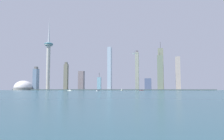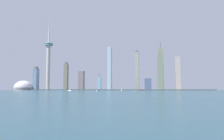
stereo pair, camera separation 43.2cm
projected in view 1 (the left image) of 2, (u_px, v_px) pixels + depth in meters
ground_plane at (51, 92)px, 408.91m from camera, size 6000.00×6000.00×0.00m
waterfront_pier at (107, 90)px, 873.02m from camera, size 799.14×53.89×3.85m
observation_tower at (48, 57)px, 956.06m from camera, size 37.69×37.69×315.19m
stadium_dome at (24, 88)px, 931.38m from camera, size 81.12×81.12×57.92m
skyscraper_0 at (36, 79)px, 939.27m from camera, size 17.80×24.05×99.89m
skyscraper_1 at (137, 71)px, 968.32m from camera, size 14.79×20.09×174.03m
skyscraper_2 at (99, 84)px, 959.74m from camera, size 15.72×12.81×75.52m
skyscraper_3 at (160, 73)px, 846.37m from camera, size 21.03×13.78×144.43m
skyscraper_4 at (66, 77)px, 899.33m from camera, size 16.12×13.72×114.43m
skyscraper_5 at (110, 69)px, 872.45m from camera, size 14.33×23.57×170.21m
skyscraper_6 at (161, 69)px, 880.12m from camera, size 21.06×17.40×193.13m
skyscraper_7 at (178, 73)px, 855.40m from camera, size 16.33×25.11×129.70m
skyscraper_8 at (61, 73)px, 1023.64m from camera, size 22.90×17.03×165.93m
skyscraper_9 at (81, 81)px, 969.18m from camera, size 24.94×17.52×83.17m
skyscraper_10 at (148, 84)px, 847.17m from camera, size 25.32×27.64×45.39m
boat_0 at (122, 90)px, 734.43m from camera, size 6.70×12.02×8.68m
boat_1 at (142, 90)px, 750.05m from camera, size 11.73×9.11×7.12m
boat_2 at (70, 90)px, 593.02m from camera, size 15.97×10.98×3.71m
boat_3 at (98, 91)px, 565.30m from camera, size 9.36×11.98×10.07m
channel_buoy_0 at (61, 90)px, 729.79m from camera, size 1.11×1.11×1.92m
airplane at (134, 53)px, 882.08m from camera, size 29.14×27.02×7.86m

